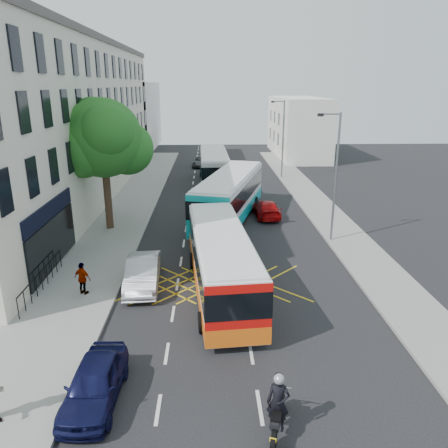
{
  "coord_description": "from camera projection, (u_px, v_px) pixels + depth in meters",
  "views": [
    {
      "loc": [
        -1.52,
        -14.3,
        9.73
      ],
      "look_at": [
        -0.72,
        9.13,
        2.2
      ],
      "focal_mm": 35.0,
      "sensor_mm": 36.0,
      "label": 1
    }
  ],
  "objects": [
    {
      "name": "railings",
      "position": [
        42.0,
        279.0,
        21.14
      ],
      "size": [
        0.08,
        5.6,
        1.14
      ],
      "primitive_type": null,
      "color": "black",
      "rests_on": "pavement_left"
    },
    {
      "name": "terrace_far",
      "position": [
        127.0,
        116.0,
        66.98
      ],
      "size": [
        8.0,
        20.0,
        10.0
      ],
      "primitive_type": "cube",
      "color": "silver",
      "rests_on": "ground"
    },
    {
      "name": "bus_mid",
      "position": [
        230.0,
        196.0,
        32.42
      ],
      "size": [
        6.03,
        12.53,
        3.44
      ],
      "rotation": [
        0.0,
        0.0,
        -0.27
      ],
      "color": "silver",
      "rests_on": "ground"
    },
    {
      "name": "parked_car_blue",
      "position": [
        95.0,
        383.0,
        13.86
      ],
      "size": [
        1.71,
        4.0,
        1.35
      ],
      "primitive_type": "imported",
      "rotation": [
        0.0,
        0.0,
        -0.03
      ],
      "color": "#0D0F35",
      "rests_on": "ground"
    },
    {
      "name": "lamp_near",
      "position": [
        334.0,
        171.0,
        26.84
      ],
      "size": [
        1.45,
        0.15,
        8.0
      ],
      "color": "slate",
      "rests_on": "pavement_right"
    },
    {
      "name": "motorbike",
      "position": [
        278.0,
        405.0,
        12.52
      ],
      "size": [
        0.87,
        2.2,
        2.01
      ],
      "rotation": [
        0.0,
        0.0,
        -0.28
      ],
      "color": "black",
      "rests_on": "ground"
    },
    {
      "name": "distant_car_grey",
      "position": [
        201.0,
        162.0,
        53.98
      ],
      "size": [
        2.23,
        4.39,
        1.19
      ],
      "primitive_type": "imported",
      "rotation": [
        0.0,
        0.0,
        -0.06
      ],
      "color": "#414448",
      "rests_on": "ground"
    },
    {
      "name": "parked_car_silver",
      "position": [
        143.0,
        273.0,
        21.79
      ],
      "size": [
        1.84,
        4.59,
        1.48
      ],
      "primitive_type": "imported",
      "rotation": [
        0.0,
        0.0,
        0.06
      ],
      "color": "#B4B6BC",
      "rests_on": "ground"
    },
    {
      "name": "ground",
      "position": [
        251.0,
        352.0,
        16.63
      ],
      "size": [
        120.0,
        120.0,
        0.0
      ],
      "primitive_type": "plane",
      "color": "black",
      "rests_on": "ground"
    },
    {
      "name": "building_right",
      "position": [
        298.0,
        127.0,
        61.44
      ],
      "size": [
        6.0,
        18.0,
        8.0
      ],
      "primitive_type": "cube",
      "color": "silver",
      "rests_on": "ground"
    },
    {
      "name": "bus_far",
      "position": [
        214.0,
        167.0,
        44.19
      ],
      "size": [
        3.11,
        11.7,
        3.27
      ],
      "rotation": [
        0.0,
        0.0,
        0.02
      ],
      "color": "silver",
      "rests_on": "ground"
    },
    {
      "name": "street_tree",
      "position": [
        103.0,
        139.0,
        28.67
      ],
      "size": [
        6.3,
        5.7,
        8.8
      ],
      "color": "#382619",
      "rests_on": "pavement_left"
    },
    {
      "name": "bus_near",
      "position": [
        221.0,
        261.0,
        21.03
      ],
      "size": [
        3.51,
        11.08,
        3.06
      ],
      "rotation": [
        0.0,
        0.0,
        0.09
      ],
      "color": "silver",
      "rests_on": "ground"
    },
    {
      "name": "pedestrian_far",
      "position": [
        83.0,
        278.0,
        20.68
      ],
      "size": [
        1.01,
        0.76,
        1.59
      ],
      "primitive_type": "imported",
      "rotation": [
        0.0,
        0.0,
        2.69
      ],
      "color": "gray",
      "rests_on": "pavement_left"
    },
    {
      "name": "pavement_right",
      "position": [
        336.0,
        226.0,
        31.13
      ],
      "size": [
        3.0,
        70.0,
        0.15
      ],
      "primitive_type": "cube",
      "color": "gray",
      "rests_on": "ground"
    },
    {
      "name": "lamp_far",
      "position": [
        282.0,
        135.0,
        45.87
      ],
      "size": [
        1.45,
        0.15,
        8.0
      ],
      "color": "slate",
      "rests_on": "pavement_right"
    },
    {
      "name": "pavement_left",
      "position": [
        110.0,
        228.0,
        30.6
      ],
      "size": [
        5.0,
        70.0,
        0.15
      ],
      "primitive_type": "cube",
      "color": "gray",
      "rests_on": "ground"
    },
    {
      "name": "distant_car_silver",
      "position": [
        244.0,
        165.0,
        50.87
      ],
      "size": [
        1.87,
        4.13,
        1.37
      ],
      "primitive_type": "imported",
      "rotation": [
        0.0,
        0.0,
        3.08
      ],
      "color": "#ADB1B5",
      "rests_on": "ground"
    },
    {
      "name": "terrace_main",
      "position": [
        63.0,
        121.0,
        37.41
      ],
      "size": [
        8.3,
        45.0,
        13.5
      ],
      "color": "beige",
      "rests_on": "ground"
    },
    {
      "name": "red_hatchback",
      "position": [
        266.0,
        209.0,
        33.45
      ],
      "size": [
        2.01,
        4.44,
        1.26
      ],
      "primitive_type": "imported",
      "rotation": [
        0.0,
        0.0,
        3.2
      ],
      "color": "#AD0708",
      "rests_on": "ground"
    }
  ]
}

